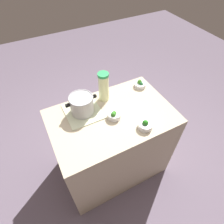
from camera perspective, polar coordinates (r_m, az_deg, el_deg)
The scene contains 8 objects.
ground_plane at distance 2.48m, azimuth 0.00°, elevation -15.72°, with size 8.00×8.00×0.00m, color slate.
counter_slab at distance 2.07m, azimuth 0.00°, elevation -9.81°, with size 1.13×0.73×0.94m, color #B9AA8C.
dish_cloth at distance 1.75m, azimuth -8.84°, elevation 0.18°, with size 0.32×0.34×0.01m, color beige.
cooking_pot at distance 1.68m, azimuth -9.21°, elevation 2.38°, with size 0.28×0.22×0.17m.
lemonade_pitcher at distance 1.75m, azimuth -2.56°, elevation 7.64°, with size 0.10×0.10×0.30m.
broccoli_bowl_front at distance 1.66m, azimuth 0.62°, elevation -0.91°, with size 0.12×0.12×0.08m.
broccoli_bowl_center at distance 2.00m, azimuth 8.53°, elevation 8.34°, with size 0.12×0.12×0.08m.
broccoli_bowl_back at distance 1.61m, azimuth 10.08°, elevation -3.89°, with size 0.12×0.12×0.09m.
Camera 1 is at (-0.52, -1.00, 2.21)m, focal length 30.06 mm.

